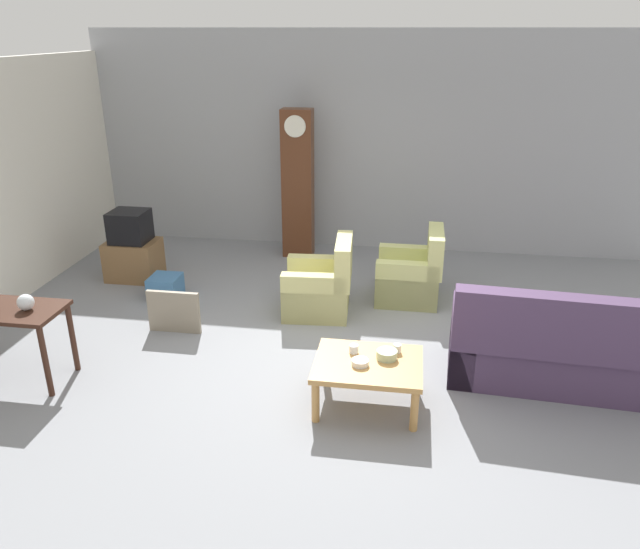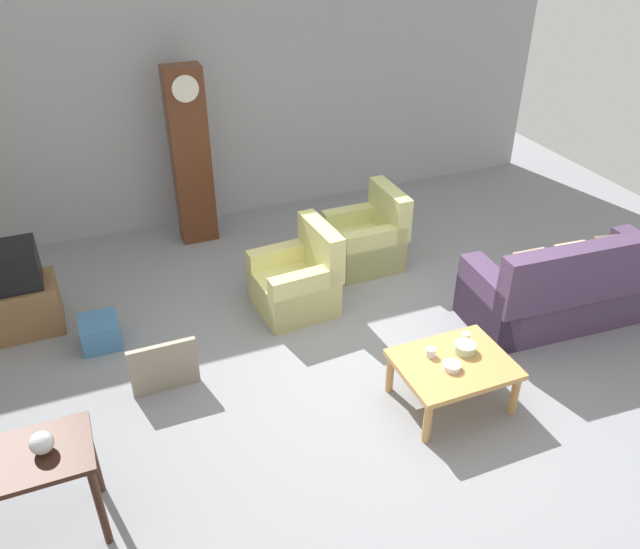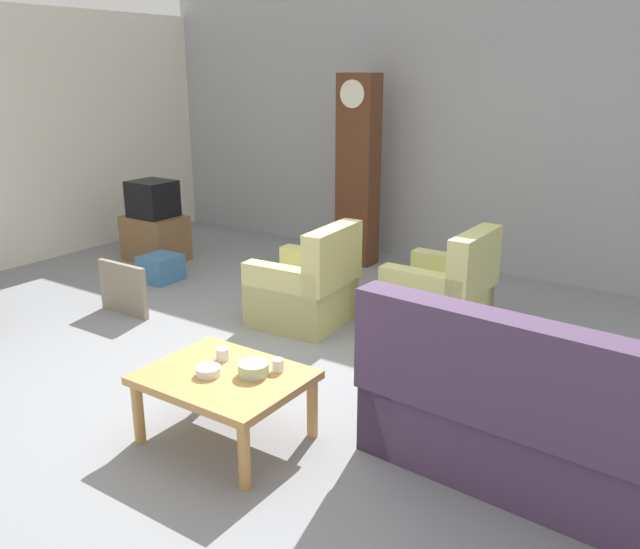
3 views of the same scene
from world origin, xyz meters
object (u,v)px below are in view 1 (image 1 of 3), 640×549
(armchair_olive_far, at_px, (411,276))
(framed_picture_leaning, at_px, (174,312))
(armchair_olive_near, at_px, (321,288))
(tv_stand_cabinet, at_px, (134,260))
(cup_white_porcelain, at_px, (397,348))
(couch_floral, at_px, (563,351))
(bowl_white_stacked, at_px, (360,362))
(bowl_shallow_green, at_px, (387,354))
(storage_box_blue, at_px, (165,287))
(cup_blue_rimmed, at_px, (354,349))
(glass_dome_cloche, at_px, (26,302))
(coffee_table_wood, at_px, (368,368))
(tv_crt, at_px, (130,226))
(grandfather_clock, at_px, (298,185))

(armchair_olive_far, distance_m, framed_picture_leaning, 2.93)
(armchair_olive_near, height_order, framed_picture_leaning, armchair_olive_near)
(tv_stand_cabinet, height_order, cup_white_porcelain, tv_stand_cabinet)
(couch_floral, relative_size, cup_white_porcelain, 27.48)
(armchair_olive_far, xyz_separation_m, bowl_white_stacked, (-0.42, -2.47, 0.16))
(armchair_olive_far, distance_m, bowl_white_stacked, 2.52)
(armchair_olive_near, distance_m, cup_white_porcelain, 1.92)
(tv_stand_cabinet, relative_size, bowl_shallow_green, 3.62)
(storage_box_blue, xyz_separation_m, cup_blue_rimmed, (2.59, -1.85, 0.34))
(tv_stand_cabinet, distance_m, bowl_shallow_green, 4.32)
(couch_floral, relative_size, glass_dome_cloche, 13.88)
(armchair_olive_far, distance_m, coffee_table_wood, 2.44)
(coffee_table_wood, bearing_deg, tv_stand_cabinet, 143.26)
(tv_crt, distance_m, storage_box_blue, 1.04)
(grandfather_clock, bearing_deg, bowl_shallow_green, -67.87)
(tv_crt, distance_m, cup_white_porcelain, 4.32)
(framed_picture_leaning, height_order, cup_white_porcelain, cup_white_porcelain)
(cup_white_porcelain, bearing_deg, tv_crt, 147.50)
(cup_white_porcelain, bearing_deg, armchair_olive_far, 87.20)
(storage_box_blue, relative_size, cup_blue_rimmed, 4.63)
(coffee_table_wood, bearing_deg, bowl_white_stacked, -136.08)
(armchair_olive_near, bearing_deg, grandfather_clock, 108.21)
(framed_picture_leaning, relative_size, cup_blue_rimmed, 7.19)
(tv_stand_cabinet, xyz_separation_m, storage_box_blue, (0.66, -0.54, -0.13))
(coffee_table_wood, bearing_deg, storage_box_blue, 143.93)
(grandfather_clock, xyz_separation_m, storage_box_blue, (-1.39, -1.79, -0.94))
(armchair_olive_near, distance_m, bowl_white_stacked, 2.04)
(couch_floral, relative_size, tv_crt, 4.49)
(tv_stand_cabinet, bearing_deg, bowl_white_stacked, -37.98)
(couch_floral, distance_m, bowl_shallow_green, 1.74)
(armchair_olive_near, xyz_separation_m, tv_crt, (-2.68, 0.67, 0.44))
(coffee_table_wood, distance_m, bowl_white_stacked, 0.13)
(cup_white_porcelain, relative_size, bowl_white_stacked, 0.51)
(armchair_olive_far, distance_m, cup_white_porcelain, 2.21)
(armchair_olive_near, distance_m, grandfather_clock, 2.16)
(glass_dome_cloche, bearing_deg, coffee_table_wood, 1.38)
(grandfather_clock, height_order, storage_box_blue, grandfather_clock)
(grandfather_clock, bearing_deg, armchair_olive_near, -71.79)
(couch_floral, bearing_deg, framed_picture_leaning, 173.46)
(armchair_olive_near, distance_m, tv_stand_cabinet, 2.76)
(storage_box_blue, height_order, bowl_white_stacked, bowl_white_stacked)
(coffee_table_wood, bearing_deg, bowl_shallow_green, 28.77)
(armchair_olive_near, height_order, bowl_white_stacked, armchair_olive_near)
(framed_picture_leaning, xyz_separation_m, cup_blue_rimmed, (2.12, -0.95, 0.24))
(storage_box_blue, bearing_deg, cup_blue_rimmed, -35.47)
(tv_stand_cabinet, height_order, bowl_white_stacked, tv_stand_cabinet)
(bowl_white_stacked, bearing_deg, bowl_shallow_green, 33.89)
(couch_floral, height_order, armchair_olive_near, couch_floral)
(tv_stand_cabinet, bearing_deg, armchair_olive_far, -1.88)
(framed_picture_leaning, distance_m, bowl_white_stacked, 2.50)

